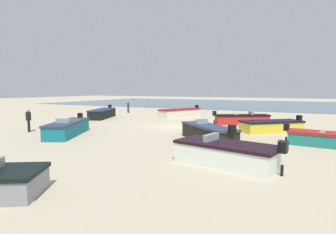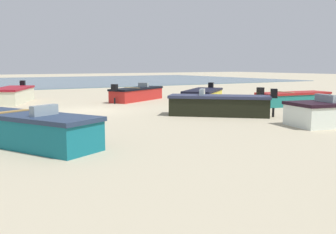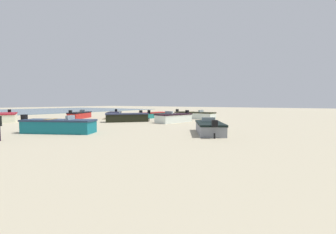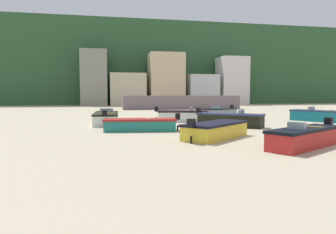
{
  "view_description": "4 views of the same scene",
  "coord_description": "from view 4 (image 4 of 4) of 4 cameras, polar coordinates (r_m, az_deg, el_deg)",
  "views": [
    {
      "loc": [
        -9.32,
        19.51,
        2.98
      ],
      "look_at": [
        0.5,
        -0.08,
        0.72
      ],
      "focal_mm": 28.67,
      "sensor_mm": 36.0,
      "label": 1
    },
    {
      "loc": [
        6.45,
        18.3,
        2.27
      ],
      "look_at": [
        0.16,
        8.01,
        0.64
      ],
      "focal_mm": 41.46,
      "sensor_mm": 36.0,
      "label": 2
    },
    {
      "loc": [
        12.42,
        21.21,
        2.06
      ],
      "look_at": [
        -6.97,
        8.37,
        0.51
      ],
      "focal_mm": 23.36,
      "sensor_mm": 36.0,
      "label": 3
    },
    {
      "loc": [
        -13.11,
        -15.68,
        2.26
      ],
      "look_at": [
        -7.95,
        9.18,
        0.4
      ],
      "focal_mm": 34.04,
      "sensor_mm": 36.0,
      "label": 4
    }
  ],
  "objects": [
    {
      "name": "townhouse_centre",
      "position": [
        63.29,
        -7.31,
        4.91
      ],
      "size": [
        6.79,
        6.85,
        6.18
      ],
      "primitive_type": "cube",
      "color": "beige",
      "rests_on": "ground"
    },
    {
      "name": "townhouse_right",
      "position": [
        66.13,
        5.82,
        4.84
      ],
      "size": [
        6.06,
        6.77,
        6.08
      ],
      "primitive_type": "cube",
      "color": "silver",
      "rests_on": "ground"
    },
    {
      "name": "boat_teal_5",
      "position": [
        19.35,
        -4.98,
        -1.38
      ],
      "size": [
        4.68,
        1.93,
        1.07
      ],
      "rotation": [
        0.0,
        0.0,
        1.45
      ],
      "color": "#207772",
      "rests_on": "ground"
    },
    {
      "name": "boat_white_4",
      "position": [
        24.36,
        -11.01,
        -0.19
      ],
      "size": [
        2.0,
        5.5,
        1.16
      ],
      "rotation": [
        0.0,
        0.0,
        6.23
      ],
      "color": "white",
      "rests_on": "ground"
    },
    {
      "name": "harbor_pier",
      "position": [
        47.13,
        2.47,
        2.65
      ],
      "size": [
        17.37,
        2.4,
        1.99
      ],
      "primitive_type": "cube",
      "color": "slate",
      "rests_on": "ground"
    },
    {
      "name": "boat_red_3",
      "position": [
        14.64,
        23.34,
        -3.33
      ],
      "size": [
        4.57,
        3.39,
        1.15
      ],
      "rotation": [
        0.0,
        0.0,
        2.1
      ],
      "color": "red",
      "rests_on": "ground"
    },
    {
      "name": "townhouse_centre_right",
      "position": [
        63.61,
        -0.36,
        6.76
      ],
      "size": [
        6.73,
        5.24,
        10.23
      ],
      "primitive_type": "cube",
      "color": "beige",
      "rests_on": "ground"
    },
    {
      "name": "townhouse_far_right",
      "position": [
        67.71,
        11.38,
        6.34
      ],
      "size": [
        5.58,
        5.18,
        9.78
      ],
      "primitive_type": "cube",
      "color": "silver",
      "rests_on": "ground"
    },
    {
      "name": "boat_black_0",
      "position": [
        22.24,
        11.04,
        -0.5
      ],
      "size": [
        4.22,
        3.99,
        1.24
      ],
      "rotation": [
        0.0,
        0.0,
        3.98
      ],
      "color": "black",
      "rests_on": "ground"
    },
    {
      "name": "townhouse_far_left",
      "position": [
        62.31,
        -13.13,
        6.82
      ],
      "size": [
        4.88,
        5.09,
        10.47
      ],
      "primitive_type": "cube",
      "color": "gray",
      "rests_on": "ground"
    },
    {
      "name": "boat_grey_1",
      "position": [
        33.5,
        9.26,
        0.93
      ],
      "size": [
        4.19,
        3.37,
        1.07
      ],
      "rotation": [
        0.0,
        0.0,
        2.1
      ],
      "color": "gray",
      "rests_on": "ground"
    },
    {
      "name": "boat_teal_2",
      "position": [
        28.6,
        25.74,
        0.19
      ],
      "size": [
        3.47,
        4.95,
        1.23
      ],
      "rotation": [
        0.0,
        0.0,
        0.47
      ],
      "color": "#136B7A",
      "rests_on": "ground"
    },
    {
      "name": "boat_white_7",
      "position": [
        25.78,
        2.62,
        0.19
      ],
      "size": [
        4.38,
        2.53,
        1.22
      ],
      "rotation": [
        0.0,
        0.0,
        4.49
      ],
      "color": "white",
      "rests_on": "ground"
    },
    {
      "name": "headland_hill",
      "position": [
        82.98,
        -2.62,
        8.7
      ],
      "size": [
        90.0,
        32.0,
        17.6
      ],
      "primitive_type": "cube",
      "color": "#2F5631",
      "rests_on": "ground"
    },
    {
      "name": "boat_yellow_8",
      "position": [
        16.39,
        8.53,
        -2.33
      ],
      "size": [
        4.32,
        4.05,
        1.13
      ],
      "rotation": [
        0.0,
        0.0,
        5.43
      ],
      "color": "yellow",
      "rests_on": "ground"
    }
  ]
}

